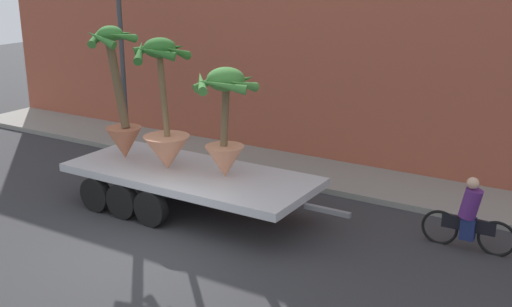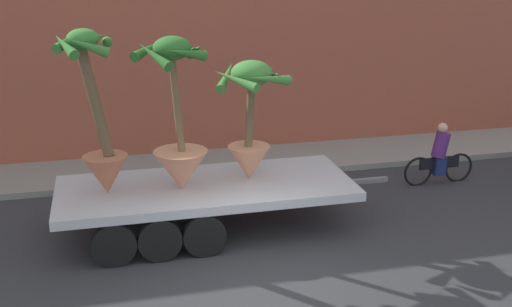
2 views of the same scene
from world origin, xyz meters
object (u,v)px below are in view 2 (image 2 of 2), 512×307
object	(u,v)px
flatbed_trailer	(194,195)
cyclist	(440,157)
potted_palm_middle	(250,119)
potted_palm_rear	(178,133)
potted_palm_front	(99,130)

from	to	relation	value
flatbed_trailer	cyclist	world-z (taller)	cyclist
cyclist	potted_palm_middle	bearing A→B (deg)	-166.16
potted_palm_rear	cyclist	distance (m)	6.72
flatbed_trailer	potted_palm_rear	bearing A→B (deg)	-148.78
potted_palm_middle	cyclist	size ratio (longest dim) A/B	1.31
flatbed_trailer	potted_palm_middle	distance (m)	1.88
potted_palm_middle	flatbed_trailer	bearing A→B (deg)	-176.70
potted_palm_front	potted_palm_middle	bearing A→B (deg)	2.36
potted_palm_middle	cyclist	bearing A→B (deg)	13.84
potted_palm_rear	potted_palm_middle	world-z (taller)	potted_palm_rear
flatbed_trailer	cyclist	xyz separation A→B (m)	(6.13, 1.29, -0.10)
potted_palm_rear	cyclist	size ratio (longest dim) A/B	1.60
potted_palm_rear	cyclist	world-z (taller)	potted_palm_rear
potted_palm_rear	flatbed_trailer	bearing A→B (deg)	31.22
potted_palm_rear	potted_palm_front	size ratio (longest dim) A/B	0.95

